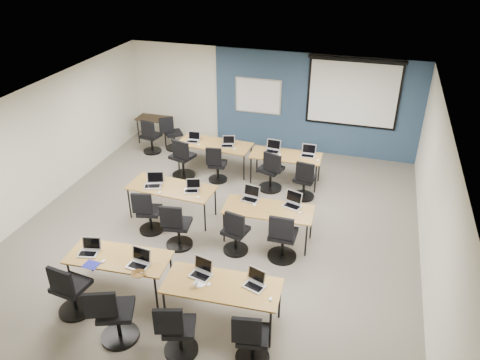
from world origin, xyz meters
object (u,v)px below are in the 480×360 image
(task_chair_9, at_px, (217,167))
(task_chair_10, at_px, (271,174))
(laptop_6, at_px, (251,196))
(laptop_9, at_px, (228,143))
(training_table_front_right, at_px, (222,287))
(whiteboard, at_px, (258,96))
(laptop_7, at_px, (293,202))
(training_table_front_left, at_px, (119,259))
(training_table_back_right, at_px, (286,157))
(task_chair_5, at_px, (177,229))
(laptop_11, at_px, (308,153))
(task_chair_2, at_px, (177,333))
(laptop_0, at_px, (89,249))
(task_chair_6, at_px, (235,235))
(task_chair_8, at_px, (183,161))
(training_table_mid_left, at_px, (172,189))
(training_table_mid_right, at_px, (268,211))
(laptop_3, at_px, (255,282))
(spare_chair_b, at_px, (151,139))
(laptop_8, at_px, (193,139))
(training_table_back_left, at_px, (215,145))
(laptop_1, at_px, (139,261))
(laptop_2, at_px, (202,271))
(projector_screen, at_px, (354,89))
(task_chair_4, at_px, (148,215))
(task_chair_11, at_px, (304,183))
(laptop_5, at_px, (192,188))
(task_chair_0, at_px, (71,293))
(task_chair_3, at_px, (251,342))
(utility_table, at_px, (154,121))
(laptop_10, at_px, (273,149))
(task_chair_7, at_px, (282,240))
(task_chair_1, at_px, (114,318))

(task_chair_9, relative_size, task_chair_10, 0.92)
(laptop_6, distance_m, laptop_9, 2.60)
(training_table_front_right, distance_m, laptop_6, 2.60)
(whiteboard, relative_size, laptop_7, 3.66)
(training_table_front_left, bearing_deg, training_table_back_right, 63.96)
(task_chair_5, bearing_deg, laptop_11, 50.90)
(task_chair_2, bearing_deg, laptop_0, 137.76)
(task_chair_10, bearing_deg, task_chair_5, -94.97)
(laptop_0, bearing_deg, task_chair_6, 26.00)
(task_chair_8, bearing_deg, training_table_mid_left, -58.24)
(training_table_mid_right, bearing_deg, training_table_front_right, -96.69)
(laptop_3, xyz_separation_m, laptop_11, (0.03, 4.74, 0.00))
(task_chair_5, bearing_deg, spare_chair_b, 114.29)
(laptop_8, bearing_deg, laptop_3, -64.54)
(whiteboard, height_order, task_chair_10, whiteboard)
(training_table_back_left, relative_size, laptop_1, 5.41)
(training_table_front_right, height_order, task_chair_9, task_chair_9)
(laptop_2, xyz_separation_m, task_chair_6, (0.06, 1.59, -0.39))
(projector_screen, bearing_deg, laptop_6, -111.00)
(laptop_0, height_order, spare_chair_b, spare_chair_b)
(laptop_8, bearing_deg, task_chair_4, -92.33)
(whiteboard, height_order, task_chair_6, whiteboard)
(training_table_back_left, distance_m, task_chair_11, 2.56)
(laptop_6, bearing_deg, training_table_back_left, 133.47)
(laptop_5, relative_size, laptop_11, 0.90)
(training_table_front_left, xyz_separation_m, training_table_back_right, (1.87, 4.59, -0.00))
(training_table_back_right, relative_size, task_chair_0, 1.63)
(laptop_3, relative_size, task_chair_8, 0.30)
(training_table_mid_right, relative_size, task_chair_2, 1.76)
(whiteboard, bearing_deg, task_chair_3, -75.77)
(training_table_back_right, relative_size, laptop_2, 5.07)
(task_chair_8, relative_size, utility_table, 1.10)
(training_table_mid_left, distance_m, task_chair_0, 3.15)
(laptop_1, relative_size, laptop_10, 0.98)
(task_chair_4, distance_m, laptop_6, 2.11)
(training_table_front_right, distance_m, laptop_0, 2.39)
(task_chair_6, bearing_deg, task_chair_7, 16.47)
(task_chair_0, distance_m, task_chair_6, 3.06)
(task_chair_5, height_order, laptop_9, task_chair_5)
(laptop_3, bearing_deg, training_table_back_left, 135.50)
(task_chair_1, bearing_deg, task_chair_5, 69.77)
(task_chair_4, distance_m, task_chair_10, 3.10)
(task_chair_2, height_order, task_chair_5, task_chair_5)
(laptop_2, xyz_separation_m, task_chair_11, (0.96, 3.97, -0.39))
(task_chair_0, height_order, task_chair_6, task_chair_0)
(laptop_1, height_order, laptop_9, laptop_1)
(laptop_5, height_order, task_chair_5, task_chair_5)
(task_chair_1, relative_size, task_chair_7, 1.02)
(task_chair_4, bearing_deg, laptop_10, 46.42)
(projector_screen, xyz_separation_m, task_chair_4, (-3.51, -4.76, -1.48))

